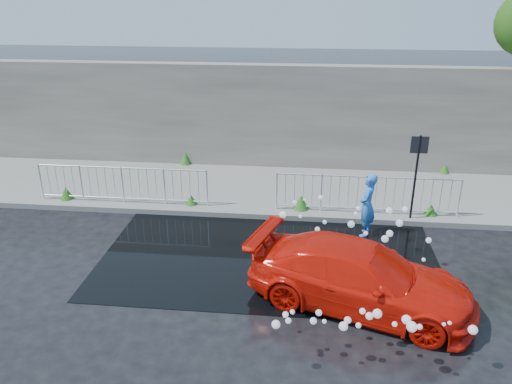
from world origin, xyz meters
TOP-DOWN VIEW (x-y plane):
  - ground at (0.00, 0.00)m, footprint 90.00×90.00m
  - pavement at (0.00, 5.00)m, footprint 30.00×4.00m
  - curb at (0.00, 3.00)m, footprint 30.00×0.25m
  - retaining_wall at (0.00, 7.20)m, footprint 30.00×0.60m
  - puddle at (0.50, 1.00)m, footprint 8.00×5.00m
  - sign_post at (4.20, 3.10)m, footprint 0.45×0.06m
  - railing_left at (-4.00, 3.35)m, footprint 5.05×0.05m
  - railing_right at (3.00, 3.35)m, footprint 5.05×0.05m
  - weeds at (-0.39, 4.55)m, footprint 12.17×3.93m
  - water_spray at (2.45, -0.28)m, footprint 3.53×5.37m
  - red_car at (2.47, -0.92)m, footprint 4.88×3.16m
  - person at (2.90, 2.26)m, footprint 0.55×0.70m

SIDE VIEW (x-z plane):
  - ground at x=0.00m, z-range 0.00..0.00m
  - puddle at x=0.50m, z-range 0.00..0.01m
  - pavement at x=0.00m, z-range 0.00..0.15m
  - curb at x=0.00m, z-range 0.00..0.16m
  - weeds at x=-0.39m, z-range 0.12..0.56m
  - red_car at x=2.47m, z-range 0.00..1.32m
  - railing_left at x=-4.00m, z-range 0.19..1.29m
  - railing_right at x=3.00m, z-range 0.19..1.29m
  - water_spray at x=2.45m, z-range 0.21..1.26m
  - person at x=2.90m, z-range 0.00..1.69m
  - sign_post at x=4.20m, z-range 0.47..2.97m
  - retaining_wall at x=0.00m, z-range 0.15..3.65m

